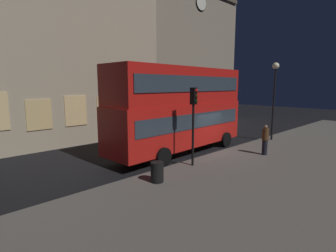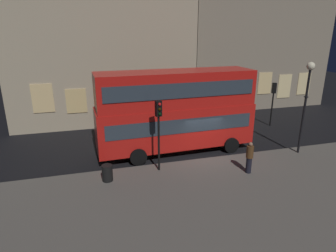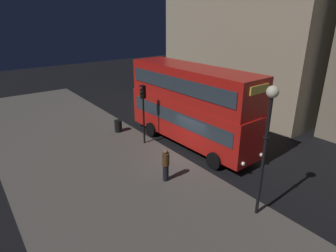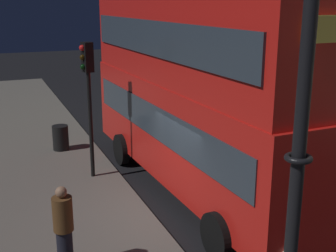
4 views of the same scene
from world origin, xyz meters
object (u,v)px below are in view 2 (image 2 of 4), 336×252
Objects in this scene: traffic_light_far_side at (273,95)px; litter_bin at (107,173)px; street_lamp at (307,89)px; pedestrian at (249,157)px; double_decker_bus at (176,108)px; traffic_light_near_kerb at (159,121)px.

litter_bin is (-14.14, -6.29, -2.08)m from traffic_light_far_side.
street_lamp is 3.20× the size of pedestrian.
pedestrian is 2.05× the size of litter_bin.
double_decker_bus is 8.15m from street_lamp.
traffic_light_far_side reaches higher than litter_bin.
litter_bin is at bearing 40.04° from traffic_light_far_side.
double_decker_bus reaches higher than traffic_light_near_kerb.
double_decker_bus is 1.78× the size of street_lamp.
traffic_light_near_kerb is 5.39m from pedestrian.
street_lamp is at bearing 88.49° from traffic_light_far_side.
traffic_light_far_side is at bearing 16.51° from double_decker_bus.
traffic_light_far_side is at bearing -120.36° from pedestrian.
street_lamp reaches higher than pedestrian.
street_lamp is (7.60, -2.63, 1.32)m from double_decker_bus.
street_lamp reaches higher than traffic_light_near_kerb.
street_lamp is 12.87m from litter_bin.
traffic_light_far_side is (11.21, 5.83, -0.38)m from traffic_light_near_kerb.
litter_bin is at bearing 1.83° from pedestrian.
double_decker_bus is at bearing -44.74° from pedestrian.
double_decker_bus is 9.97m from traffic_light_far_side.
street_lamp is 6.57× the size of litter_bin.
pedestrian is at bearing -31.14° from traffic_light_near_kerb.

